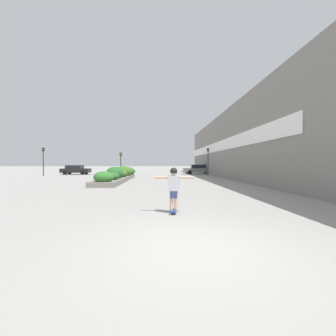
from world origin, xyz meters
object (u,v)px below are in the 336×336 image
(skateboard, at_px, (174,211))
(traffic_light_far_left, at_px, (43,157))
(car_center_right, at_px, (255,169))
(car_center_left, at_px, (76,170))
(traffic_light_left, at_px, (121,160))
(car_leftmost, at_px, (198,169))
(skateboarder, at_px, (174,184))
(traffic_light_right, at_px, (208,157))

(skateboard, bearing_deg, traffic_light_far_left, 131.43)
(skateboard, height_order, car_center_right, car_center_right)
(car_center_left, distance_m, traffic_light_left, 9.52)
(car_leftmost, distance_m, traffic_light_left, 12.90)
(traffic_light_left, relative_size, traffic_light_far_left, 0.83)
(skateboard, xyz_separation_m, traffic_light_far_left, (-15.90, 22.75, 2.50))
(skateboarder, distance_m, traffic_light_far_left, 27.81)
(car_center_right, relative_size, traffic_light_right, 1.03)
(car_leftmost, bearing_deg, car_center_right, -82.27)
(traffic_light_right, bearing_deg, car_center_right, 35.50)
(car_leftmost, height_order, car_center_left, car_leftmost)
(car_leftmost, bearing_deg, car_center_left, 91.75)
(skateboarder, distance_m, car_center_right, 33.72)
(car_leftmost, distance_m, car_center_right, 10.01)
(traffic_light_far_left, bearing_deg, car_center_right, 12.65)
(traffic_light_left, relative_size, traffic_light_right, 0.83)
(car_center_left, distance_m, traffic_light_far_left, 5.93)
(car_leftmost, bearing_deg, skateboarder, 168.55)
(car_leftmost, distance_m, car_center_left, 19.38)
(traffic_light_right, bearing_deg, skateboard, -105.00)
(car_leftmost, height_order, traffic_light_right, traffic_light_right)
(skateboarder, height_order, car_center_right, car_center_right)
(skateboarder, distance_m, traffic_light_left, 23.50)
(car_leftmost, bearing_deg, traffic_light_left, 116.53)
(skateboarder, xyz_separation_m, traffic_light_left, (-5.70, 22.77, 1.21))
(car_center_right, xyz_separation_m, traffic_light_left, (-21.39, -7.07, 1.33))
(car_center_left, distance_m, car_center_right, 29.35)
(car_center_left, bearing_deg, skateboarder, 25.97)
(skateboard, distance_m, skateboarder, 0.90)
(car_center_left, relative_size, traffic_light_far_left, 1.12)
(skateboard, relative_size, car_center_left, 0.16)
(car_center_left, relative_size, traffic_light_left, 1.34)
(car_center_right, relative_size, traffic_light_left, 1.24)
(car_center_right, bearing_deg, car_leftmost, -82.27)
(skateboard, height_order, car_leftmost, car_leftmost)
(traffic_light_left, xyz_separation_m, traffic_light_far_left, (-10.20, -0.02, 0.39))
(car_leftmost, xyz_separation_m, traffic_light_left, (-11.47, -5.73, 1.38))
(car_leftmost, relative_size, car_center_left, 1.11)
(car_center_left, bearing_deg, traffic_light_left, 56.95)
(skateboarder, relative_size, car_center_left, 0.34)
(skateboarder, height_order, traffic_light_left, traffic_light_left)
(car_center_left, bearing_deg, car_leftmost, 91.75)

